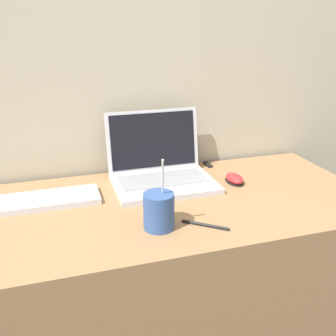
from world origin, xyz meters
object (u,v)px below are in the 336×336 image
(laptop, at_px, (160,168))
(usb_stick, at_px, (208,165))
(pen, at_px, (205,225))
(drink_cup, at_px, (159,210))
(external_keyboard, at_px, (31,202))
(computer_mouse, at_px, (234,179))

(laptop, distance_m, usb_stick, 0.27)
(laptop, distance_m, pen, 0.38)
(drink_cup, xyz_separation_m, usb_stick, (0.34, 0.44, -0.05))
(usb_stick, height_order, pen, pen)
(laptop, relative_size, drink_cup, 1.62)
(drink_cup, height_order, external_keyboard, drink_cup)
(laptop, bearing_deg, usb_stick, 24.17)
(drink_cup, distance_m, usb_stick, 0.56)
(external_keyboard, distance_m, pen, 0.58)
(laptop, bearing_deg, drink_cup, -106.91)
(drink_cup, relative_size, computer_mouse, 2.26)
(laptop, height_order, usb_stick, laptop)
(drink_cup, relative_size, external_keyboard, 0.50)
(drink_cup, bearing_deg, laptop, 73.09)
(computer_mouse, height_order, pen, computer_mouse)
(computer_mouse, bearing_deg, external_keyboard, 178.01)
(drink_cup, distance_m, computer_mouse, 0.44)
(laptop, height_order, drink_cup, laptop)
(external_keyboard, bearing_deg, drink_cup, -37.10)
(pen, bearing_deg, drink_cup, 165.97)
(external_keyboard, bearing_deg, computer_mouse, -1.99)
(usb_stick, xyz_separation_m, pen, (-0.21, -0.48, 0.00))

